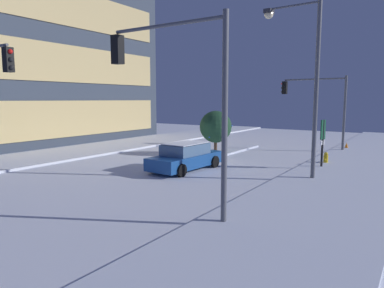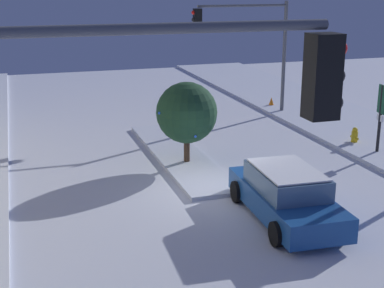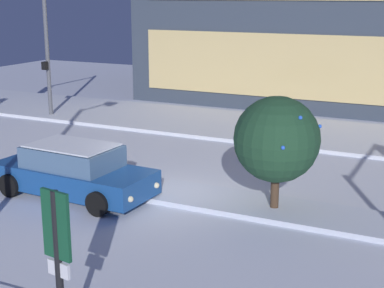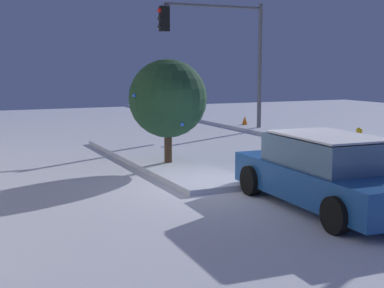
# 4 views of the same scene
# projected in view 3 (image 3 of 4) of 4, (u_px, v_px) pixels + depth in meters

# --- Properties ---
(ground) EXTENTS (52.00, 52.00, 0.00)m
(ground) POSITION_uv_depth(u_px,v_px,m) (176.00, 196.00, 16.45)
(ground) COLOR silver
(curb_strip_far) EXTENTS (52.00, 5.20, 0.14)m
(curb_strip_far) POSITION_uv_depth(u_px,v_px,m) (274.00, 129.00, 24.16)
(curb_strip_far) COLOR silver
(curb_strip_far) RESTS_ON ground
(median_strip) EXTENTS (9.00, 1.80, 0.14)m
(median_strip) POSITION_uv_depth(u_px,v_px,m) (312.00, 215.00, 14.83)
(median_strip) COLOR silver
(median_strip) RESTS_ON ground
(car_near) EXTENTS (4.82, 2.23, 1.49)m
(car_near) POSITION_uv_depth(u_px,v_px,m) (73.00, 172.00, 16.30)
(car_near) COLOR #19478C
(car_near) RESTS_ON ground
(traffic_light_corner_far_left) EXTENTS (0.32, 5.10, 6.25)m
(traffic_light_corner_far_left) POSITION_uv_depth(u_px,v_px,m) (15.00, 24.00, 24.11)
(traffic_light_corner_far_left) COLOR #565960
(traffic_light_corner_far_left) RESTS_ON ground
(parking_info_sign) EXTENTS (0.55, 0.15, 2.73)m
(parking_info_sign) POSITION_uv_depth(u_px,v_px,m) (58.00, 253.00, 8.82)
(parking_info_sign) COLOR black
(parking_info_sign) RESTS_ON ground
(decorated_tree_median) EXTENTS (2.21, 2.23, 3.06)m
(decorated_tree_median) POSITION_uv_depth(u_px,v_px,m) (277.00, 140.00, 14.75)
(decorated_tree_median) COLOR #473323
(decorated_tree_median) RESTS_ON ground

